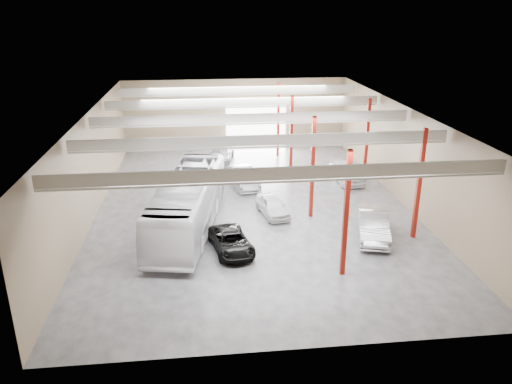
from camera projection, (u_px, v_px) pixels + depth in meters
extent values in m
cube|color=#3F3F43|center=(253.00, 207.00, 36.03)|extent=(22.00, 32.00, 0.01)
cube|color=#A9A9A4|center=(253.00, 111.00, 33.58)|extent=(22.00, 32.00, 0.12)
cube|color=brown|center=(236.00, 115.00, 49.70)|extent=(22.00, 0.12, 7.00)
cube|color=brown|center=(295.00, 277.00, 19.91)|extent=(22.00, 0.12, 7.00)
cube|color=brown|center=(91.00, 166.00, 33.65)|extent=(0.12, 32.00, 7.00)
cube|color=brown|center=(404.00, 156.00, 35.95)|extent=(0.12, 32.00, 7.00)
cube|color=white|center=(256.00, 124.00, 50.12)|extent=(6.00, 0.20, 5.00)
cube|color=maroon|center=(346.00, 214.00, 25.89)|extent=(0.25, 0.25, 7.00)
cube|color=maroon|center=(312.00, 168.00, 33.34)|extent=(0.25, 0.25, 7.00)
cube|color=maroon|center=(291.00, 138.00, 40.78)|extent=(0.25, 0.25, 7.00)
cube|color=maroon|center=(278.00, 120.00, 47.30)|extent=(0.25, 0.25, 7.00)
cube|color=maroon|center=(419.00, 185.00, 30.21)|extent=(0.25, 0.25, 7.00)
cube|color=maroon|center=(366.00, 143.00, 39.52)|extent=(0.25, 0.25, 7.00)
cube|color=silver|center=(281.00, 173.00, 22.56)|extent=(21.60, 0.15, 0.60)
cube|color=silver|center=(281.00, 182.00, 22.70)|extent=(21.60, 0.10, 0.10)
cube|color=silver|center=(264.00, 140.00, 28.15)|extent=(21.60, 0.15, 0.60)
cube|color=silver|center=(264.00, 147.00, 28.29)|extent=(21.60, 0.10, 0.10)
cube|color=silver|center=(253.00, 118.00, 33.73)|extent=(21.60, 0.15, 0.60)
cube|color=silver|center=(253.00, 124.00, 33.87)|extent=(21.60, 0.10, 0.10)
cube|color=silver|center=(245.00, 102.00, 39.32)|extent=(21.60, 0.15, 0.60)
cube|color=silver|center=(245.00, 107.00, 39.46)|extent=(21.60, 0.10, 0.10)
cube|color=silver|center=(239.00, 90.00, 44.90)|extent=(21.60, 0.15, 0.60)
cube|color=silver|center=(239.00, 95.00, 45.04)|extent=(21.60, 0.10, 0.10)
imported|color=white|center=(188.00, 203.00, 31.99)|extent=(5.31, 13.28, 3.61)
imported|color=black|center=(231.00, 242.00, 29.39)|extent=(2.86, 4.77, 1.24)
imported|color=white|center=(272.00, 206.00, 34.55)|extent=(2.30, 4.13, 1.33)
imported|color=#A1A2A6|center=(243.00, 177.00, 39.90)|extent=(2.60, 5.06, 1.59)
imported|color=slate|center=(221.00, 154.00, 46.42)|extent=(2.96, 5.22, 1.43)
imported|color=#AEAEB3|center=(373.00, 225.00, 31.09)|extent=(3.06, 5.44, 1.70)
imported|color=white|center=(346.00, 172.00, 41.18)|extent=(2.11, 4.87, 1.64)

